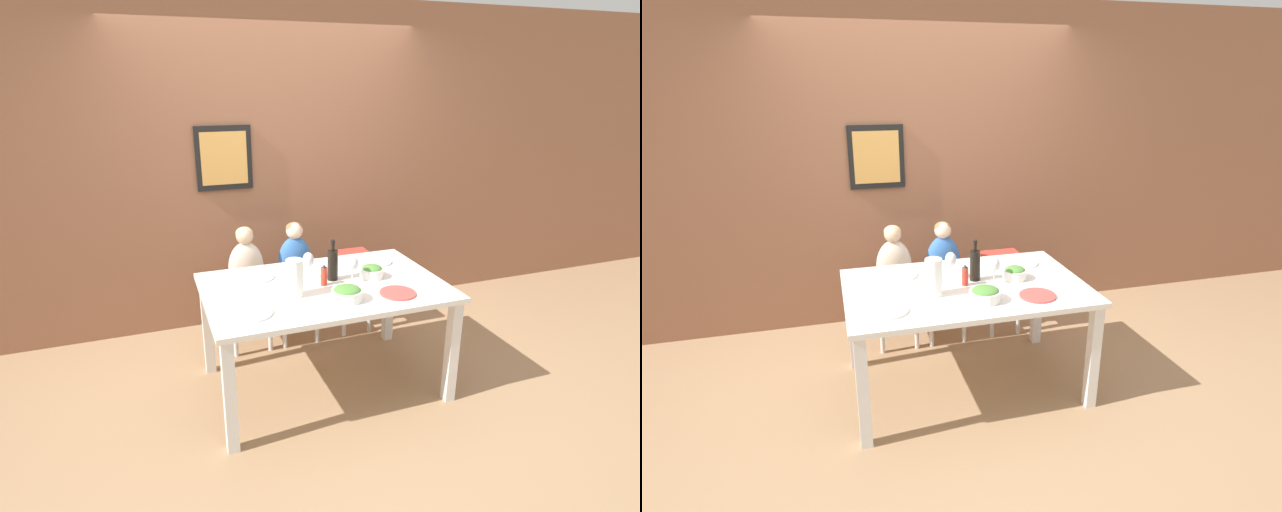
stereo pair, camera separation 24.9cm
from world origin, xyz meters
TOP-DOWN VIEW (x-y plane):
  - ground_plane at (0.00, 0.00)m, footprint 14.00×14.00m
  - wall_back at (-0.00, 1.27)m, footprint 10.00×0.09m
  - dining_table at (0.00, 0.00)m, footprint 1.59×1.03m
  - chair_far_left at (-0.38, 0.74)m, footprint 0.38×0.37m
  - chair_far_center at (0.02, 0.74)m, footprint 0.38×0.37m
  - chair_right_highchair at (0.53, 0.74)m, footprint 0.32×0.31m
  - person_child_left at (-0.38, 0.74)m, footprint 0.28×0.17m
  - person_child_center at (0.02, 0.74)m, footprint 0.28×0.17m
  - wine_bottle at (0.09, 0.07)m, footprint 0.07×0.07m
  - paper_towel_roll at (-0.23, -0.11)m, footprint 0.11×0.11m
  - wine_glass_near at (0.19, -0.03)m, footprint 0.08×0.08m
  - wine_glass_far at (-0.06, 0.14)m, footprint 0.08×0.08m
  - salad_bowl_large at (0.05, -0.27)m, footprint 0.20×0.20m
  - salad_bowl_small at (0.36, 0.02)m, footprint 0.16×0.16m
  - dinner_plate_front_left at (-0.54, -0.27)m, footprint 0.23×0.23m
  - dinner_plate_back_left at (-0.39, 0.27)m, footprint 0.23×0.23m
  - dinner_plate_back_right at (0.52, 0.28)m, footprint 0.23×0.23m
  - dinner_plate_front_right at (0.39, -0.30)m, footprint 0.23×0.23m
  - condiment_bottle_hot_sauce at (0.00, 0.00)m, footprint 0.04×0.04m

SIDE VIEW (x-z plane):
  - ground_plane at x=0.00m, z-range 0.00..0.00m
  - chair_far_left at x=-0.38m, z-range 0.15..0.62m
  - chair_far_center at x=0.02m, z-range 0.15..0.62m
  - chair_right_highchair at x=0.53m, z-range 0.18..0.87m
  - dining_table at x=0.00m, z-range 0.29..1.06m
  - person_child_left at x=-0.38m, z-range 0.46..0.99m
  - person_child_center at x=0.02m, z-range 0.46..0.99m
  - dinner_plate_front_left at x=-0.54m, z-range 0.77..0.78m
  - dinner_plate_back_left at x=-0.39m, z-range 0.77..0.78m
  - dinner_plate_back_right at x=0.52m, z-range 0.77..0.78m
  - dinner_plate_front_right at x=0.39m, z-range 0.77..0.78m
  - salad_bowl_small at x=0.36m, z-range 0.77..0.86m
  - salad_bowl_large at x=0.05m, z-range 0.77..0.86m
  - condiment_bottle_hot_sauce at x=0.00m, z-range 0.77..0.91m
  - wine_bottle at x=0.09m, z-range 0.74..1.03m
  - paper_towel_roll at x=-0.23m, z-range 0.77..1.02m
  - wine_glass_near at x=0.19m, z-range 0.81..1.00m
  - wine_glass_far at x=-0.06m, z-range 0.81..1.00m
  - wall_back at x=0.00m, z-range 0.00..2.70m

